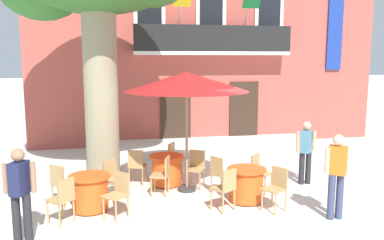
# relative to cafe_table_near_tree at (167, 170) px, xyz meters

# --- Properties ---
(ground_plane) EXTENTS (120.00, 120.00, 0.00)m
(ground_plane) POSITION_rel_cafe_table_near_tree_xyz_m (1.53, -0.33, -0.39)
(ground_plane) COLOR silver
(building_facade) EXTENTS (13.00, 5.09, 7.50)m
(building_facade) POSITION_rel_cafe_table_near_tree_xyz_m (2.23, 6.66, 3.36)
(building_facade) COLOR #B24C42
(building_facade) RESTS_ON ground
(entrance_step_platform) EXTENTS (6.89, 2.14, 0.25)m
(entrance_step_platform) POSITION_rel_cafe_table_near_tree_xyz_m (2.23, 3.60, -0.27)
(entrance_step_platform) COLOR silver
(entrance_step_platform) RESTS_ON ground
(cafe_table_near_tree) EXTENTS (0.86, 0.86, 0.76)m
(cafe_table_near_tree) POSITION_rel_cafe_table_near_tree_xyz_m (0.00, 0.00, 0.00)
(cafe_table_near_tree) COLOR #EA561E
(cafe_table_near_tree) RESTS_ON ground
(cafe_chair_near_tree_0) EXTENTS (0.55, 0.55, 0.91)m
(cafe_chair_near_tree_0) POSITION_rel_cafe_table_near_tree_xyz_m (0.32, 0.68, 0.14)
(cafe_chair_near_tree_0) COLOR tan
(cafe_chair_near_tree_0) RESTS_ON ground
(cafe_chair_near_tree_1) EXTENTS (0.50, 0.50, 0.91)m
(cafe_chair_near_tree_1) POSITION_rel_cafe_table_near_tree_xyz_m (-0.74, 0.16, 0.14)
(cafe_chair_near_tree_1) COLOR tan
(cafe_chair_near_tree_1) RESTS_ON ground
(cafe_chair_near_tree_2) EXTENTS (0.51, 0.51, 0.91)m
(cafe_chair_near_tree_2) POSITION_rel_cafe_table_near_tree_xyz_m (-0.18, -0.73, 0.14)
(cafe_chair_near_tree_2) COLOR tan
(cafe_chair_near_tree_2) RESTS_ON ground
(cafe_chair_near_tree_3) EXTENTS (0.54, 0.54, 0.91)m
(cafe_chair_near_tree_3) POSITION_rel_cafe_table_near_tree_xyz_m (0.70, -0.29, 0.14)
(cafe_chair_near_tree_3) COLOR tan
(cafe_chair_near_tree_3) RESTS_ON ground
(cafe_table_middle) EXTENTS (0.86, 0.86, 0.76)m
(cafe_table_middle) POSITION_rel_cafe_table_near_tree_xyz_m (1.59, -1.50, 0.00)
(cafe_table_middle) COLOR #EA561E
(cafe_table_middle) RESTS_ON ground
(cafe_chair_middle_0) EXTENTS (0.55, 0.55, 0.91)m
(cafe_chair_middle_0) POSITION_rel_cafe_table_near_tree_xyz_m (2.03, -2.11, 0.14)
(cafe_chair_middle_0) COLOR tan
(cafe_chair_middle_0) RESTS_ON ground
(cafe_chair_middle_1) EXTENTS (0.57, 0.57, 0.91)m
(cafe_chair_middle_1) POSITION_rel_cafe_table_near_tree_xyz_m (2.09, -0.94, 0.14)
(cafe_chair_middle_1) COLOR tan
(cafe_chair_middle_1) RESTS_ON ground
(cafe_chair_middle_2) EXTENTS (0.55, 0.55, 0.91)m
(cafe_chair_middle_2) POSITION_rel_cafe_table_near_tree_xyz_m (1.13, -0.90, 0.14)
(cafe_chair_middle_2) COLOR tan
(cafe_chair_middle_2) RESTS_ON ground
(cafe_chair_middle_3) EXTENTS (0.55, 0.55, 0.91)m
(cafe_chair_middle_3) POSITION_rel_cafe_table_near_tree_xyz_m (0.98, -1.95, 0.14)
(cafe_chair_middle_3) COLOR tan
(cafe_chair_middle_3) RESTS_ON ground
(cafe_table_front) EXTENTS (0.86, 0.86, 0.76)m
(cafe_table_front) POSITION_rel_cafe_table_near_tree_xyz_m (-1.79, -1.39, 0.00)
(cafe_table_front) COLOR #EA561E
(cafe_table_front) RESTS_ON ground
(cafe_chair_front_0) EXTENTS (0.57, 0.57, 0.91)m
(cafe_chair_front_0) POSITION_rel_cafe_table_near_tree_xyz_m (-2.25, -1.99, 0.14)
(cafe_chair_front_0) COLOR tan
(cafe_chair_front_0) RESTS_ON ground
(cafe_chair_front_1) EXTENTS (0.57, 0.57, 0.91)m
(cafe_chair_front_1) POSITION_rel_cafe_table_near_tree_xyz_m (-1.20, -1.87, 0.14)
(cafe_chair_front_1) COLOR tan
(cafe_chair_front_1) RESTS_ON ground
(cafe_chair_front_2) EXTENTS (0.57, 0.57, 0.91)m
(cafe_chair_front_2) POSITION_rel_cafe_table_near_tree_xyz_m (-1.31, -0.81, 0.14)
(cafe_chair_front_2) COLOR tan
(cafe_chair_front_2) RESTS_ON ground
(cafe_chair_front_3) EXTENTS (0.56, 0.56, 0.91)m
(cafe_chair_front_3) POSITION_rel_cafe_table_near_tree_xyz_m (-2.41, -0.97, 0.14)
(cafe_chair_front_3) COLOR tan
(cafe_chair_front_3) RESTS_ON ground
(cafe_umbrella) EXTENTS (2.90, 2.90, 2.85)m
(cafe_umbrella) POSITION_rel_cafe_table_near_tree_xyz_m (0.42, -0.51, 2.22)
(cafe_umbrella) COLOR #997A56
(cafe_umbrella) RESTS_ON ground
(ground_planter_left) EXTENTS (0.34, 0.34, 0.50)m
(ground_planter_left) POSITION_rel_cafe_table_near_tree_xyz_m (-1.57, 3.83, -0.11)
(ground_planter_left) COLOR #995638
(ground_planter_left) RESTS_ON ground
(pedestrian_near_entrance) EXTENTS (0.53, 0.40, 1.61)m
(pedestrian_near_entrance) POSITION_rel_cafe_table_near_tree_xyz_m (3.45, -0.56, 0.51)
(pedestrian_near_entrance) COLOR #232328
(pedestrian_near_entrance) RESTS_ON ground
(pedestrian_mid_plaza) EXTENTS (0.53, 0.39, 1.70)m
(pedestrian_mid_plaza) POSITION_rel_cafe_table_near_tree_xyz_m (3.01, -2.75, 0.57)
(pedestrian_mid_plaza) COLOR #384260
(pedestrian_mid_plaza) RESTS_ON ground
(pedestrian_by_tree) EXTENTS (0.53, 0.40, 1.67)m
(pedestrian_by_tree) POSITION_rel_cafe_table_near_tree_xyz_m (-2.83, -2.71, 0.55)
(pedestrian_by_tree) COLOR #232328
(pedestrian_by_tree) RESTS_ON ground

